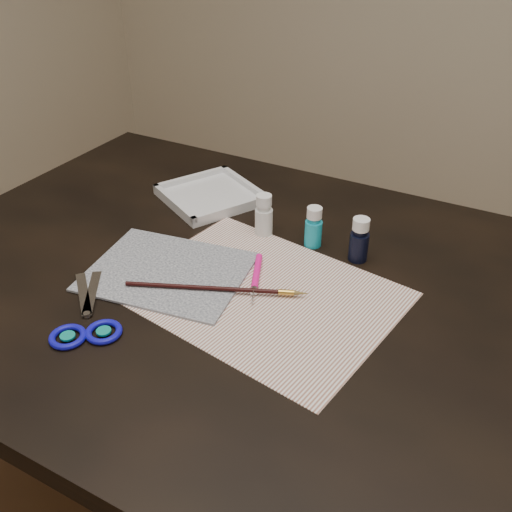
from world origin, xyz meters
The scene contains 10 objects.
table centered at (0.00, 0.00, 0.38)m, with size 1.30×0.90×0.75m, color black.
paper centered at (0.03, -0.03, 0.75)m, with size 0.43×0.33×0.00m, color white.
canvas centered at (-0.15, -0.06, 0.75)m, with size 0.27×0.21×0.00m, color black.
paint_bottle_white centered at (-0.06, 0.15, 0.79)m, with size 0.03×0.03×0.08m, color silver.
paint_bottle_cyan centered at (0.04, 0.15, 0.79)m, with size 0.03×0.03×0.08m, color #17A4C0.
paint_bottle_navy centered at (0.13, 0.15, 0.79)m, with size 0.03×0.03×0.08m, color black.
paintbrush centered at (-0.04, -0.07, 0.76)m, with size 0.31×0.01×0.01m, color black, non-canonical shape.
craft_knife centered at (0.00, -0.01, 0.76)m, with size 0.15×0.01×0.01m, color #FD1290, non-canonical shape.
scissors centered at (-0.20, -0.21, 0.76)m, with size 0.22×0.11×0.01m, color silver, non-canonical shape.
palette_tray centered at (-0.23, 0.22, 0.76)m, with size 0.18×0.18×0.02m, color silver.
Camera 1 is at (0.38, -0.70, 1.32)m, focal length 40.00 mm.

